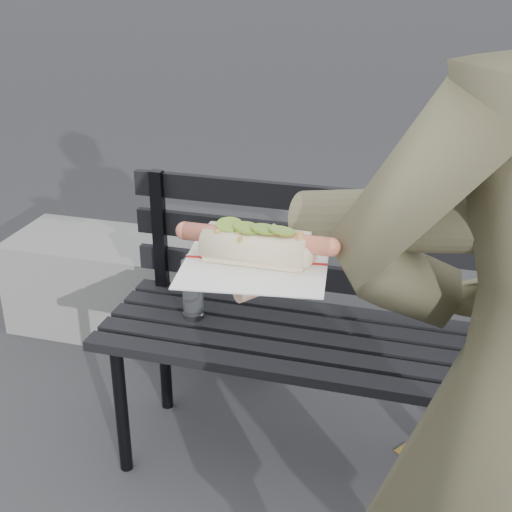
{
  "coord_description": "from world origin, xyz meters",
  "views": [
    {
      "loc": [
        0.29,
        -0.81,
        1.56
      ],
      "look_at": [
        0.06,
        0.01,
        1.17
      ],
      "focal_mm": 50.0,
      "sensor_mm": 36.0,
      "label": 1
    }
  ],
  "objects": [
    {
      "name": "park_bench",
      "position": [
        0.06,
        1.04,
        0.52
      ],
      "size": [
        1.5,
        0.44,
        0.88
      ],
      "color": "black",
      "rests_on": "ground"
    },
    {
      "name": "concrete_block",
      "position": [
        -0.86,
        1.62,
        0.2
      ],
      "size": [
        1.2,
        0.4,
        0.4
      ],
      "primitive_type": "cube",
      "color": "slate",
      "rests_on": "ground"
    },
    {
      "name": "held_hotdog",
      "position": [
        0.25,
        0.08,
        1.2
      ],
      "size": [
        0.63,
        0.31,
        0.2
      ],
      "color": "brown"
    }
  ]
}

